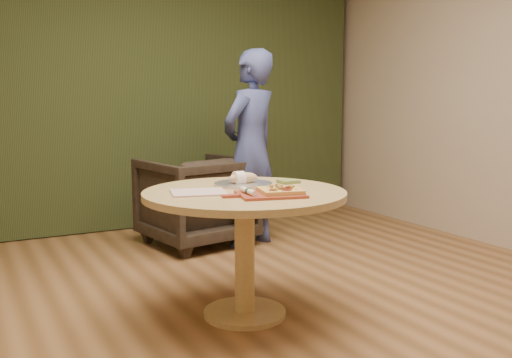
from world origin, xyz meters
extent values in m
cube|color=#98683D|center=(0.00, 0.00, -0.01)|extent=(5.00, 6.00, 0.02)
cube|color=tan|center=(0.00, 3.01, 1.40)|extent=(5.00, 0.02, 2.80)
cube|color=#263116|center=(0.00, 2.90, 1.40)|extent=(4.80, 0.14, 2.78)
cylinder|color=tan|center=(-0.16, 0.30, 0.01)|extent=(0.49, 0.49, 0.03)
cylinder|color=tan|center=(-0.16, 0.30, 0.35)|extent=(0.12, 0.12, 0.68)
cylinder|color=tan|center=(-0.16, 0.30, 0.73)|extent=(1.17, 1.17, 0.04)
cube|color=#993C27|center=(-0.11, 0.08, 0.76)|extent=(0.41, 0.36, 0.01)
cube|color=#993C27|center=(-0.32, 0.14, 0.76)|extent=(0.11, 0.07, 0.01)
cube|color=#E7B95A|center=(-0.06, 0.07, 0.78)|extent=(0.27, 0.27, 0.02)
cylinder|color=maroon|center=(-0.03, 0.04, 0.79)|extent=(0.04, 0.04, 0.00)
cylinder|color=maroon|center=(0.03, 0.10, 0.79)|extent=(0.05, 0.05, 0.00)
cylinder|color=maroon|center=(-0.12, 0.04, 0.79)|extent=(0.05, 0.05, 0.00)
cylinder|color=maroon|center=(-0.03, 0.07, 0.79)|extent=(0.04, 0.04, 0.00)
cylinder|color=maroon|center=(-0.05, 0.01, 0.79)|extent=(0.06, 0.06, 0.00)
cube|color=#B98D45|center=(0.01, 0.07, 0.79)|extent=(0.02, 0.02, 0.01)
cube|color=#B98D45|center=(-0.03, 0.10, 0.79)|extent=(0.02, 0.02, 0.01)
cube|color=#B98D45|center=(0.00, 0.04, 0.79)|extent=(0.02, 0.02, 0.01)
cube|color=#B98D45|center=(-0.04, 0.14, 0.79)|extent=(0.02, 0.02, 0.01)
cube|color=#B98D45|center=(-0.12, 0.02, 0.79)|extent=(0.03, 0.03, 0.01)
cube|color=#B98D45|center=(-0.04, 0.13, 0.79)|extent=(0.02, 0.02, 0.01)
cube|color=#B98D45|center=(-0.08, 0.12, 0.79)|extent=(0.02, 0.02, 0.01)
cube|color=#B98D45|center=(-0.07, 0.05, 0.79)|extent=(0.03, 0.03, 0.01)
cube|color=#B98D45|center=(-0.02, 0.06, 0.79)|extent=(0.02, 0.02, 0.01)
cube|color=#B98D45|center=(-0.05, 0.09, 0.79)|extent=(0.02, 0.02, 0.01)
cube|color=#3B7A1A|center=(-0.08, 0.03, 0.79)|extent=(0.01, 0.01, 0.00)
cube|color=#3B7A1A|center=(-0.08, 0.06, 0.79)|extent=(0.01, 0.01, 0.00)
cube|color=#3B7A1A|center=(-0.11, 0.07, 0.79)|extent=(0.01, 0.01, 0.00)
cube|color=#3B7A1A|center=(-0.11, 0.09, 0.79)|extent=(0.01, 0.01, 0.00)
cube|color=#3B7A1A|center=(0.01, 0.11, 0.79)|extent=(0.01, 0.01, 0.00)
cube|color=#3B7A1A|center=(-0.09, 0.05, 0.79)|extent=(0.01, 0.01, 0.00)
cube|color=#3B7A1A|center=(-0.14, 0.05, 0.79)|extent=(0.01, 0.01, 0.00)
cube|color=#3B7A1A|center=(-0.06, 0.11, 0.79)|extent=(0.01, 0.01, 0.00)
cube|color=#3B7A1A|center=(0.01, 0.01, 0.79)|extent=(0.01, 0.01, 0.00)
cube|color=#3B7A1A|center=(-0.14, 0.02, 0.79)|extent=(0.01, 0.01, 0.00)
cube|color=#94476A|center=(-0.06, 0.10, 0.79)|extent=(0.01, 0.03, 0.00)
cube|color=#94476A|center=(-0.08, 0.15, 0.79)|extent=(0.03, 0.02, 0.00)
cube|color=#94476A|center=(-0.10, 0.07, 0.79)|extent=(0.02, 0.03, 0.00)
cube|color=#94476A|center=(-0.06, 0.02, 0.79)|extent=(0.03, 0.02, 0.00)
cube|color=#94476A|center=(0.01, 0.11, 0.79)|extent=(0.03, 0.01, 0.00)
cylinder|color=white|center=(-0.23, 0.11, 0.78)|extent=(0.05, 0.17, 0.03)
cylinder|color=#194C26|center=(-0.23, 0.11, 0.78)|extent=(0.04, 0.03, 0.03)
cube|color=silver|center=(-0.22, 0.20, 0.78)|extent=(0.02, 0.04, 0.00)
cube|color=white|center=(-0.43, 0.34, 0.76)|extent=(0.35, 0.32, 0.01)
cylinder|color=silver|center=(-0.07, 0.49, 0.75)|extent=(0.35, 0.35, 0.01)
cylinder|color=silver|center=(-0.07, 0.49, 0.76)|extent=(0.36, 0.36, 0.02)
ellipsoid|color=#D1B280|center=(-0.07, 0.49, 0.79)|extent=(0.19, 0.08, 0.07)
cylinder|color=white|center=(-0.10, 0.49, 0.79)|extent=(0.06, 0.09, 0.09)
cube|color=#51632C|center=(0.22, 0.43, 0.76)|extent=(0.12, 0.10, 0.02)
imported|color=black|center=(0.22, 2.00, 0.43)|extent=(0.95, 0.91, 0.86)
imported|color=#3B4680|center=(0.63, 1.74, 0.84)|extent=(0.73, 0.62, 1.69)
camera|label=1|loc=(-1.62, -2.58, 1.28)|focal=40.00mm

